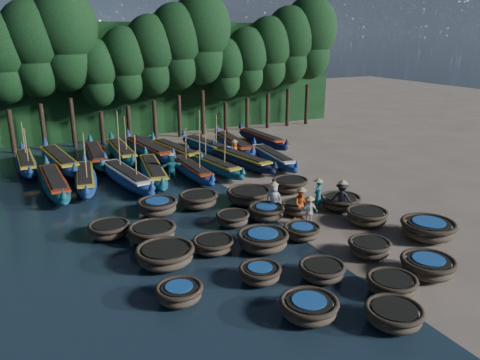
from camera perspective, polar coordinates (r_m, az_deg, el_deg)
name	(u,v)px	position (r m, az deg, el deg)	size (l,w,h in m)	color
ground	(264,213)	(24.88, 2.91, -4.01)	(120.00, 120.00, 0.00)	gray
foliage_wall	(141,79)	(45.28, -11.99, 11.97)	(40.00, 3.00, 10.00)	black
coracle_1	(309,307)	(16.30, 8.40, -15.11)	(2.19, 2.19, 0.68)	brown
coracle_2	(394,315)	(16.60, 18.25, -15.34)	(1.93, 1.93, 0.66)	brown
coracle_3	(392,284)	(18.30, 18.01, -12.00)	(2.09, 2.09, 0.67)	brown
coracle_4	(428,266)	(19.95, 21.93, -9.69)	(2.47, 2.47, 0.76)	brown
coracle_5	(179,293)	(17.08, -7.40, -13.48)	(1.87, 1.87, 0.66)	brown
coracle_6	(260,273)	(18.18, 2.46, -11.28)	(1.98, 1.98, 0.65)	brown
coracle_7	(322,271)	(18.62, 9.94, -10.83)	(1.82, 1.82, 0.65)	brown
coracle_8	(369,248)	(20.81, 15.50, -7.95)	(1.84, 1.84, 0.71)	brown
coracle_9	(428,229)	(23.38, 21.95, -5.52)	(2.53, 2.53, 0.85)	brown
coracle_10	(165,255)	(19.58, -9.11, -9.02)	(3.02, 3.02, 0.80)	brown
coracle_11	(214,244)	(20.47, -3.24, -7.85)	(1.84, 1.84, 0.64)	brown
coracle_12	(263,240)	(20.67, 2.81, -7.30)	(2.55, 2.55, 0.80)	brown
coracle_13	(302,231)	(21.90, 7.55, -6.22)	(2.07, 2.07, 0.63)	brown
coracle_14	(367,216)	(24.12, 15.20, -4.28)	(2.37, 2.37, 0.74)	brown
coracle_15	(152,233)	(21.73, -10.64, -6.33)	(2.50, 2.50, 0.79)	brown
coracle_16	(233,218)	(23.11, -0.89, -4.71)	(1.68, 1.68, 0.66)	brown
coracle_17	(266,212)	(23.82, 3.23, -3.91)	(2.15, 2.15, 0.74)	brown
coracle_18	(298,207)	(24.72, 7.05, -3.33)	(1.98, 1.98, 0.66)	brown
coracle_19	(341,202)	(25.78, 12.16, -2.60)	(2.56, 2.56, 0.75)	brown
coracle_20	(109,230)	(22.63, -15.66, -5.83)	(2.02, 2.02, 0.72)	brown
coracle_21	(158,206)	(24.82, -10.01, -3.18)	(2.21, 2.21, 0.80)	brown
coracle_22	(198,200)	(25.47, -5.09, -2.41)	(2.56, 2.56, 0.82)	brown
coracle_23	(249,196)	(25.99, 1.09, -1.93)	(3.06, 3.06, 0.82)	brown
coracle_24	(290,184)	(28.13, 6.13, -0.53)	(2.30, 2.30, 0.79)	brown
long_boat_1	(55,183)	(29.98, -21.66, -0.38)	(1.62, 8.05, 1.42)	navy
long_boat_2	(86,179)	(30.40, -18.29, 0.16)	(2.30, 7.44, 3.19)	navy
long_boat_3	(126,177)	(29.91, -13.68, 0.36)	(2.51, 8.06, 3.45)	navy
long_boat_4	(153,172)	(30.76, -10.52, 1.03)	(2.48, 7.91, 1.41)	navy
long_boat_5	(191,170)	(31.00, -5.99, 1.28)	(1.38, 7.29, 3.10)	navy
long_boat_6	(213,165)	(31.90, -3.32, 1.83)	(2.35, 7.36, 3.16)	navy
long_boat_7	(241,160)	(33.10, 0.15, 2.48)	(2.62, 7.60, 1.36)	#0E1234
long_boat_8	(273,158)	(33.78, 4.08, 2.72)	(1.98, 7.49, 1.32)	navy
long_boat_9	(26,163)	(35.55, -24.62, 1.90)	(1.47, 7.54, 3.20)	navy
long_boat_10	(59,161)	(34.97, -21.20, 2.21)	(2.59, 8.71, 1.54)	navy
long_boat_11	(96,156)	(35.69, -17.17, 2.85)	(1.95, 8.15, 1.44)	navy
long_boat_12	(121,152)	(36.29, -14.27, 3.34)	(1.61, 8.23, 3.50)	navy
long_boat_13	(149,150)	(36.24, -11.07, 3.62)	(2.65, 8.87, 1.57)	navy
long_boat_14	(175,151)	(35.74, -7.90, 3.49)	(2.64, 7.97, 1.42)	navy
long_boat_15	(206,146)	(37.36, -4.17, 4.18)	(2.50, 7.47, 3.21)	navy
long_boat_16	(233,144)	(37.44, -0.82, 4.36)	(2.33, 8.61, 1.52)	navy
long_boat_17	(262,139)	(39.65, 2.66, 5.02)	(1.65, 7.92, 1.39)	#0E1234
fisherman_0	(274,198)	(24.36, 4.13, -2.20)	(0.98, 1.00, 1.93)	silver
fisherman_1	(318,193)	(25.26, 9.48, -1.61)	(0.74, 0.66, 1.89)	#1B6774
fisherman_2	(301,203)	(23.90, 7.47, -2.84)	(0.98, 0.90, 1.83)	#D0551B
fisherman_3	(342,198)	(24.88, 12.30, -2.11)	(1.26, 1.32, 2.00)	black
fisherman_4	(309,211)	(23.12, 8.42, -3.71)	(0.93, 0.53, 1.69)	silver
fisherman_5	(171,166)	(30.38, -8.39, 1.64)	(1.63, 0.58, 1.94)	#1B6774
fisherman_6	(234,150)	(34.60, -0.69, 3.68)	(0.75, 0.88, 1.72)	#D0551B
tree_2	(1,58)	(40.17, -27.15, 13.12)	(4.51, 4.51, 10.63)	black
tree_3	(33,48)	(40.21, -23.94, 14.51)	(4.92, 4.92, 11.60)	black
tree_4	(64,38)	(40.39, -20.70, 15.84)	(5.34, 5.34, 12.58)	black
tree_5	(97,73)	(40.84, -17.02, 12.39)	(3.68, 3.68, 8.68)	black
tree_6	(125,63)	(41.25, -13.88, 13.62)	(4.09, 4.09, 9.65)	black
tree_7	(151,55)	(41.78, -10.78, 14.79)	(4.51, 4.51, 10.63)	black
tree_8	(177,46)	(42.45, -7.74, 15.89)	(4.92, 4.92, 11.60)	black
tree_9	(201,38)	(43.24, -4.76, 16.91)	(5.34, 5.34, 12.58)	black
tree_10	(225,68)	(44.26, -1.83, 13.47)	(3.68, 3.68, 8.68)	black
tree_11	(247,60)	(45.23, 0.89, 14.42)	(4.09, 4.09, 9.65)	black
tree_12	(269,52)	(46.29, 3.52, 15.30)	(4.51, 4.51, 10.63)	black
tree_13	(289,44)	(47.46, 6.05, 16.11)	(4.92, 4.92, 11.60)	black
tree_14	(309,37)	(48.71, 8.46, 16.86)	(5.34, 5.34, 12.58)	black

